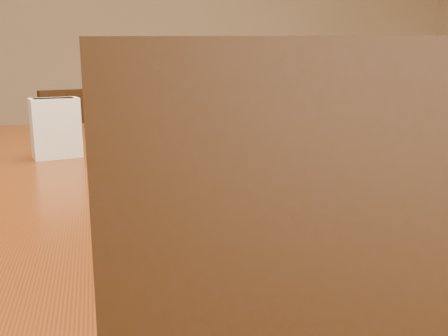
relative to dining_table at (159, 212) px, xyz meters
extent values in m
cube|color=#52250C|center=(0.00, 0.00, 0.08)|extent=(0.90, 1.40, 0.04)
cylinder|color=black|center=(-0.39, 0.64, -0.29)|extent=(0.07, 0.07, 0.71)
cylinder|color=black|center=(0.39, 0.64, -0.29)|extent=(0.07, 0.07, 0.71)
cube|color=black|center=(-0.21, 1.16, -0.25)|extent=(0.51, 0.51, 0.04)
cylinder|color=black|center=(-0.12, 1.38, -0.46)|extent=(0.04, 0.04, 0.38)
cylinder|color=black|center=(-0.42, 1.25, -0.46)|extent=(0.04, 0.04, 0.38)
cylinder|color=black|center=(0.01, 1.07, -0.46)|extent=(0.04, 0.04, 0.38)
cylinder|color=black|center=(-0.30, 0.94, -0.46)|extent=(0.04, 0.04, 0.38)
cube|color=black|center=(-0.13, 0.99, -0.02)|extent=(0.35, 0.17, 0.43)
cylinder|color=silver|center=(0.05, -0.34, 0.11)|extent=(0.26, 0.26, 0.02)
ellipsoid|color=black|center=(0.05, -0.34, 0.14)|extent=(0.18, 0.18, 0.04)
cube|color=silver|center=(0.17, -0.37, 0.12)|extent=(0.05, 0.18, 0.01)
cylinder|color=silver|center=(0.03, 0.06, 0.11)|extent=(0.15, 0.15, 0.01)
ellipsoid|color=#B9883A|center=(0.03, 0.06, 0.15)|extent=(0.09, 0.09, 0.06)
cylinder|color=silver|center=(0.29, -0.02, 0.12)|extent=(0.13, 0.13, 0.04)
sphere|color=red|center=(0.31, -0.01, 0.13)|extent=(0.03, 0.03, 0.03)
sphere|color=red|center=(0.28, -0.01, 0.13)|extent=(0.03, 0.03, 0.03)
sphere|color=red|center=(0.29, -0.04, 0.13)|extent=(0.03, 0.03, 0.03)
cylinder|color=silver|center=(0.26, 0.34, 0.17)|extent=(0.08, 0.08, 0.14)
cylinder|color=black|center=(0.26, 0.34, 0.14)|extent=(0.07, 0.07, 0.07)
cube|color=white|center=(-0.20, 0.12, 0.16)|extent=(0.11, 0.07, 0.13)
cube|color=white|center=(-0.20, 0.12, 0.17)|extent=(0.09, 0.06, 0.11)
camera|label=1|loc=(-0.12, -0.98, 0.31)|focal=40.00mm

